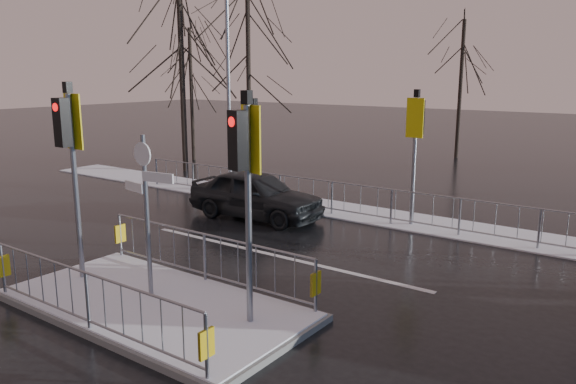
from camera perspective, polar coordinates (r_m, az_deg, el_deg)
The scene contains 11 objects.
ground at distance 11.01m, azimuth -13.45°, elevation -11.43°, with size 120.00×120.00×0.00m, color black.
snow_verge at distance 17.51m, azimuth 8.27°, elevation -2.30°, with size 30.00×2.00×0.04m, color white.
lane_markings at distance 10.81m, azimuth -14.81°, elevation -11.92°, with size 8.00×11.38×0.01m.
traffic_island at distance 10.87m, azimuth -13.55°, elevation -9.51°, with size 6.00×3.04×4.15m.
far_kerb_fixtures at distance 16.72m, azimuth 8.46°, elevation 0.52°, with size 18.00×0.65×3.83m.
car_far_lane at distance 16.91m, azimuth -3.28°, elevation -0.26°, with size 1.71×4.24×1.45m, color black.
tree_near_a at distance 25.35m, azimuth -10.88°, elevation 15.89°, with size 4.75×4.75×8.97m.
tree_near_b at distance 24.70m, azimuth -4.06°, elevation 13.94°, with size 4.00×4.00×7.55m.
tree_near_c at distance 28.47m, azimuth -9.86°, elevation 12.24°, with size 3.50×3.50×6.61m.
tree_far_a at distance 30.12m, azimuth 17.25°, elevation 12.48°, with size 3.75×3.75×7.08m.
street_lamp_left at distance 21.38m, azimuth -5.98°, elevation 12.44°, with size 1.25×0.18×8.20m.
Camera 1 is at (7.76, -6.49, 4.32)m, focal length 35.00 mm.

